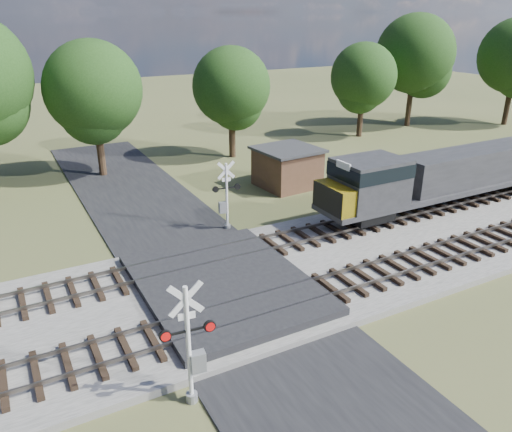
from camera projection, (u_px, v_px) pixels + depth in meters
ground at (228, 297)px, 21.88m from camera, size 160.00×160.00×0.00m
ballast_bed at (394, 243)px, 26.60m from camera, size 140.00×10.00×0.30m
road at (228, 296)px, 21.86m from camera, size 7.00×60.00×0.08m
crossing_panel at (223, 285)px, 22.17m from camera, size 7.00×9.00×0.62m
track_near at (314, 292)px, 21.46m from camera, size 140.00×2.60×0.33m
track_far at (258, 247)px, 25.53m from camera, size 140.00×2.60×0.33m
crossing_signal_near at (192, 354)px, 15.36m from camera, size 1.75×0.41×4.35m
crossing_signal_far at (225, 202)px, 28.02m from camera, size 1.63×0.38×4.06m
equipment_shed at (287, 167)px, 35.31m from camera, size 4.43×4.43×2.79m
treeline at (193, 75)px, 39.09m from camera, size 81.82×12.62×11.90m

